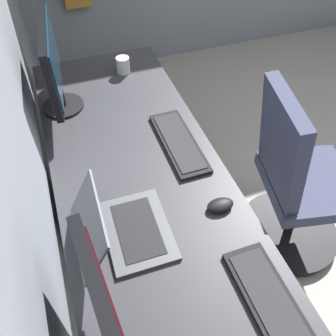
% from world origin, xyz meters
% --- Properties ---
extents(desk, '(2.35, 0.69, 0.73)m').
position_xyz_m(desk, '(-0.01, 1.61, 0.67)').
color(desk, '#38383D').
rests_on(desk, ground).
extents(drawer_pedestal, '(0.40, 0.51, 0.69)m').
position_xyz_m(drawer_pedestal, '(0.21, 1.64, 0.35)').
color(drawer_pedestal, '#38383D').
rests_on(drawer_pedestal, ground).
extents(monitor_primary, '(0.53, 0.20, 0.42)m').
position_xyz_m(monitor_primary, '(0.74, 1.84, 0.97)').
color(monitor_primary, black).
rests_on(monitor_primary, desk).
extents(laptop_leftmost, '(0.32, 0.33, 0.20)m').
position_xyz_m(laptop_leftmost, '(-0.07, 1.76, 0.78)').
color(laptop_leftmost, '#595B60').
rests_on(laptop_leftmost, desk).
extents(keyboard_main, '(0.42, 0.14, 0.02)m').
position_xyz_m(keyboard_main, '(0.30, 1.40, 0.74)').
color(keyboard_main, black).
rests_on(keyboard_main, desk).
extents(keyboard_spare, '(0.42, 0.14, 0.02)m').
position_xyz_m(keyboard_spare, '(-0.47, 1.39, 0.74)').
color(keyboard_spare, black).
rests_on(keyboard_spare, desk).
extents(mouse_main, '(0.06, 0.10, 0.03)m').
position_xyz_m(mouse_main, '(-0.08, 1.38, 0.75)').
color(mouse_main, black).
rests_on(mouse_main, desk).
extents(coffee_mug, '(0.11, 0.07, 0.09)m').
position_xyz_m(coffee_mug, '(0.94, 1.48, 0.77)').
color(coffee_mug, silver).
rests_on(coffee_mug, desk).
extents(office_chair, '(0.56, 0.59, 0.97)m').
position_xyz_m(office_chair, '(0.10, 0.86, 0.46)').
color(office_chair, '#383D56').
rests_on(office_chair, ground).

